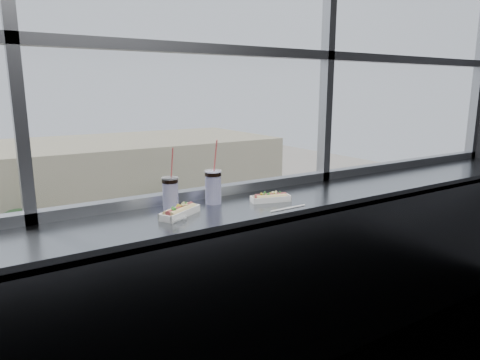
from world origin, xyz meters
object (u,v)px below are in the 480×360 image
car_far_c (223,246)px  hotdog_tray_right (271,198)px  soda_cup_left (170,192)px  car_near_e (314,279)px  car_far_b (50,286)px  pedestrian_c (97,253)px  soda_cup_right (213,185)px  pedestrian_d (124,252)px  hotdog_tray_left (180,211)px  wrapper (176,218)px  tree_right (172,210)px  tree_center (19,233)px  loose_straw (288,208)px

car_far_c → hotdog_tray_right: bearing=152.4°
soda_cup_left → car_near_e: soda_cup_left is taller
car_far_b → pedestrian_c: bearing=-47.0°
soda_cup_right → pedestrian_d: 30.46m
hotdog_tray_left → car_near_e: 25.45m
soda_cup_left → pedestrian_c: soda_cup_left is taller
wrapper → car_far_b: 26.83m
soda_cup_left → car_far_b: soda_cup_left is taller
soda_cup_left → hotdog_tray_left: bearing=-94.0°
tree_right → hotdog_tray_left: bearing=-113.0°
car_near_e → car_far_b: bearing=57.9°
wrapper → car_far_b: size_ratio=0.02×
car_far_c → tree_center: bearing=74.9°
soda_cup_left → pedestrian_d: 30.51m
soda_cup_right → pedestrian_c: soda_cup_right is taller
pedestrian_c → tree_right: size_ratio=0.44×
wrapper → pedestrian_c: bearing=77.9°
loose_straw → tree_right: (11.42, 28.50, -8.72)m
wrapper → car_near_e: bearing=45.2°
soda_cup_right → pedestrian_c: bearing=78.5°
pedestrian_c → tree_center: 5.36m
hotdog_tray_right → tree_center: size_ratio=0.05×
loose_straw → car_far_b: loose_straw is taller
pedestrian_c → loose_straw: bearing=-100.8°
hotdog_tray_right → tree_center: 29.61m
soda_cup_left → tree_center: size_ratio=0.07×
hotdog_tray_left → pedestrian_c: size_ratio=0.12×
hotdog_tray_left → pedestrian_d: hotdog_tray_left is taller
tree_center → soda_cup_left: bearing=-92.3°
car_far_c → car_near_e: (1.91, -8.00, 0.02)m
hotdog_tray_left → loose_straw: bearing=-48.7°
loose_straw → hotdog_tray_left: bearing=159.5°
wrapper → tree_right: (12.04, 28.35, -8.72)m
soda_cup_left → tree_right: soda_cup_left is taller
soda_cup_left → pedestrian_d: size_ratio=0.17×
hotdog_tray_right → car_far_b: size_ratio=0.04×
soda_cup_right → tree_center: 29.50m
hotdog_tray_left → car_near_e: hotdog_tray_left is taller
hotdog_tray_right → car_far_c: hotdog_tray_right is taller
hotdog_tray_right → wrapper: hotdog_tray_right is taller
soda_cup_right → pedestrian_d: bearing=74.7°
tree_right → tree_center: bearing=180.0°
hotdog_tray_right → pedestrian_d: size_ratio=0.12×
soda_cup_left → pedestrian_c: 30.54m
pedestrian_d → car_near_e: bearing=-142.9°
car_far_b → tree_right: tree_right is taller
car_far_c → loose_straw: bearing=152.5°
tree_right → car_far_c: bearing=-60.1°
wrapper → pedestrian_d: (7.80, 27.54, -11.04)m
hotdog_tray_left → soda_cup_left: size_ratio=0.77×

